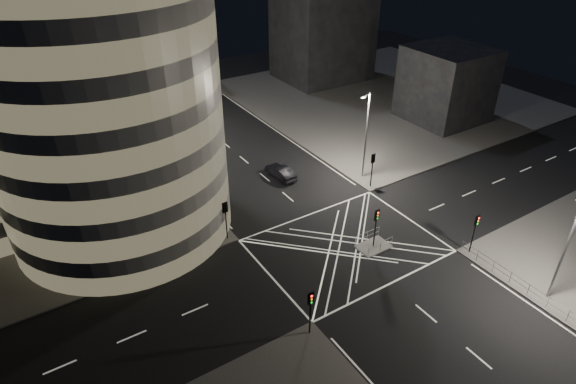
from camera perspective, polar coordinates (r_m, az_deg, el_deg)
ground at (r=45.10m, az=6.87°, el=-6.35°), size 120.00×120.00×0.00m
sidewalk_far_right at (r=80.01m, az=11.26°, el=11.07°), size 42.00×42.00×0.15m
central_island at (r=45.27m, az=10.06°, el=-6.37°), size 3.00×2.00×0.15m
office_tower_curved at (r=48.01m, az=-27.98°, el=9.87°), size 30.00×29.00×27.20m
building_right_far at (r=85.44m, az=4.11°, el=18.24°), size 14.00×12.00×15.00m
building_right_near at (r=72.04m, az=18.26°, el=12.06°), size 10.00×10.00×10.00m
building_far_end at (r=88.95m, az=-20.15°, el=17.94°), size 18.00×8.00×18.00m
tree_a at (r=44.74m, az=-10.73°, el=-0.54°), size 3.90×3.90×6.26m
tree_b at (r=49.46m, az=-13.52°, el=3.04°), size 4.75×4.75×7.18m
tree_c at (r=54.58m, az=-15.78°, el=5.67°), size 3.92×3.92×6.82m
tree_d at (r=59.90m, az=-17.65°, el=7.73°), size 4.65×4.65×7.22m
tree_e at (r=65.34m, az=-19.22°, el=9.47°), size 4.60×4.60×7.20m
traffic_signal_fl at (r=44.23m, az=-7.43°, el=-2.56°), size 0.55×0.22×4.00m
traffic_signal_nl at (r=35.05m, az=2.67°, el=-13.27°), size 0.55×0.22×4.00m
traffic_signal_fr at (r=52.72m, az=9.99°, el=3.29°), size 0.55×0.22×4.00m
traffic_signal_nr at (r=45.30m, az=21.33°, el=-3.86°), size 0.55×0.22×4.00m
traffic_signal_island at (r=43.59m, az=10.40°, el=-3.44°), size 0.55×0.22×4.00m
street_lamp_left_near at (r=46.80m, az=-11.15°, el=2.93°), size 1.25×0.25×10.00m
street_lamp_left_far at (r=62.53m, az=-17.66°, el=9.60°), size 1.25×0.25×10.00m
street_lamp_right_far at (r=53.38m, az=9.22°, el=6.90°), size 1.25×0.25×10.00m
street_lamp_right_near at (r=41.64m, az=30.17°, el=-5.30°), size 1.25×0.25×10.00m
railing_near_right at (r=44.16m, az=25.72°, el=-9.72°), size 0.06×11.70×1.10m
railing_island_south at (r=44.39m, az=10.90°, el=-6.33°), size 2.80×0.06×1.10m
railing_island_north at (r=45.40m, az=9.38°, el=-5.17°), size 2.80×0.06×1.10m
sedan at (r=54.82m, az=-0.89°, el=2.38°), size 1.82×4.50×1.45m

